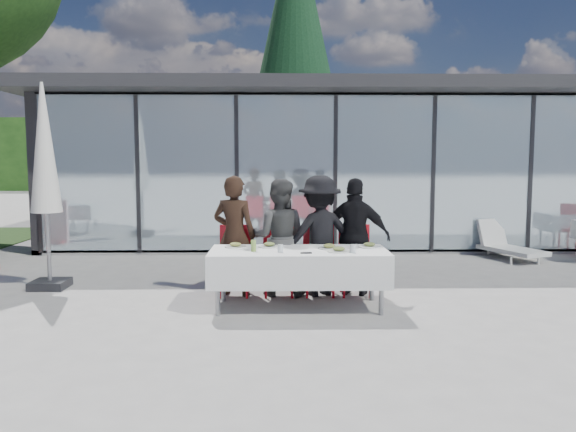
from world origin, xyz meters
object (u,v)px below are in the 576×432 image
object	(u,v)px
lounger	(506,245)
plate_d	(369,246)
dining_table	(299,266)
plate_c	(329,247)
diner_chair_d	(355,256)
plate_extra	(339,250)
plate_b	(269,245)
plate_a	(236,246)
diner_chair_b	(279,256)
diner_c	(319,236)
diner_d	(356,237)
diner_b	(279,237)
diner_a	(234,236)
diner_chair_a	(235,256)
market_umbrella	(45,159)
conifer_tree	(295,42)
folded_eyeglasses	(306,253)
juice_bottle	(254,246)
diner_chair_c	(319,256)

from	to	relation	value
lounger	plate_d	bearing A→B (deg)	-133.50
dining_table	plate_c	xyz separation A→B (m)	(0.40, 0.08, 0.24)
lounger	diner_chair_d	bearing A→B (deg)	-139.67
plate_c	plate_extra	bearing A→B (deg)	-68.27
plate_b	plate_d	bearing A→B (deg)	-1.58
plate_a	plate_b	size ratio (longest dim) A/B	1.00
diner_chair_b	plate_c	bearing A→B (deg)	-45.82
diner_c	diner_d	size ratio (longest dim) A/B	1.02
diner_b	plate_extra	size ratio (longest dim) A/B	5.66
diner_d	plate_extra	size ratio (longest dim) A/B	5.70
plate_a	plate_b	bearing A→B (deg)	0.22
diner_a	dining_table	bearing A→B (deg)	157.84
diner_chair_a	plate_extra	bearing A→B (deg)	-33.84
plate_b	diner_d	bearing A→B (deg)	21.14
diner_d	diner_chair_d	bearing A→B (deg)	-72.74
diner_chair_d	plate_b	world-z (taller)	diner_chair_d
diner_chair_a	diner_b	size ratio (longest dim) A/B	0.60
diner_chair_b	market_umbrella	bearing A→B (deg)	173.24
plate_extra	dining_table	bearing A→B (deg)	161.32
lounger	conifer_tree	bearing A→B (deg)	111.87
diner_chair_d	plate_b	bearing A→B (deg)	-156.49
plate_b	lounger	size ratio (longest dim) A/B	0.20
diner_c	folded_eyeglasses	bearing A→B (deg)	57.91
plate_d	diner_chair_a	bearing A→B (deg)	162.83
plate_c	conifer_tree	size ratio (longest dim) A/B	0.03
diner_b	diner_chair_d	xyz separation A→B (m)	(1.07, 0.06, -0.28)
diner_c	plate_a	world-z (taller)	diner_c
dining_table	diner_chair_b	world-z (taller)	diner_chair_b
diner_d	conifer_tree	xyz separation A→B (m)	(-0.48, 12.32, 5.17)
diner_b	plate_a	size ratio (longest dim) A/B	5.66
dining_table	plate_b	bearing A→B (deg)	149.10
diner_a	diner_b	world-z (taller)	diner_a
diner_chair_a	diner_c	distance (m)	1.23
plate_a	plate_extra	bearing A→B (deg)	-16.62
dining_table	plate_a	xyz separation A→B (m)	(-0.82, 0.23, 0.24)
conifer_tree	plate_extra	bearing A→B (deg)	-89.32
diner_chair_a	diner_d	distance (m)	1.72
diner_b	plate_b	distance (m)	0.48
juice_bottle	market_umbrella	size ratio (longest dim) A/B	0.05
diner_d	diner_chair_d	world-z (taller)	diner_d
diner_chair_d	folded_eyeglasses	xyz separation A→B (m)	(-0.74, -1.02, 0.22)
diner_chair_c	conifer_tree	bearing A→B (deg)	89.89
plate_a	market_umbrella	xyz separation A→B (m)	(-2.82, 0.93, 1.12)
diner_b	plate_a	world-z (taller)	diner_b
plate_b	market_umbrella	xyz separation A→B (m)	(-3.26, 0.92, 1.12)
dining_table	diner_chair_a	xyz separation A→B (m)	(-0.87, 0.75, -0.00)
diner_chair_a	plate_a	world-z (taller)	diner_chair_a
diner_chair_b	diner_d	world-z (taller)	diner_d
plate_a	diner_chair_d	bearing A→B (deg)	17.69
diner_b	diner_chair_c	bearing A→B (deg)	-165.76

